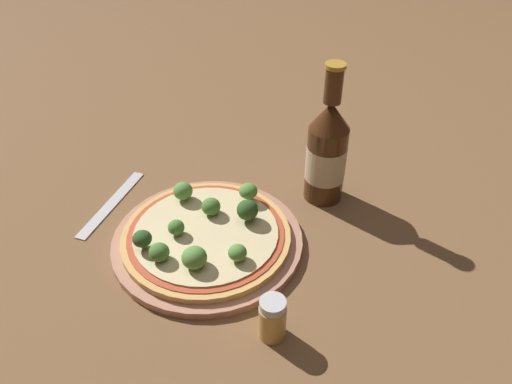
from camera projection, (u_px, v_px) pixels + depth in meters
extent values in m
plane|color=brown|center=(215.00, 236.00, 0.74)|extent=(3.00, 3.00, 0.00)
cylinder|color=tan|center=(208.00, 241.00, 0.73)|extent=(0.28, 0.28, 0.01)
cylinder|color=tan|center=(206.00, 236.00, 0.72)|extent=(0.24, 0.24, 0.01)
cylinder|color=#B74728|center=(205.00, 233.00, 0.71)|extent=(0.23, 0.23, 0.00)
cylinder|color=beige|center=(205.00, 232.00, 0.71)|extent=(0.21, 0.21, 0.00)
cylinder|color=#89A866|center=(184.00, 197.00, 0.77)|extent=(0.01, 0.01, 0.01)
ellipsoid|color=#568E3D|center=(183.00, 191.00, 0.76)|extent=(0.03, 0.03, 0.03)
cylinder|color=#89A866|center=(248.00, 197.00, 0.77)|extent=(0.01, 0.01, 0.01)
ellipsoid|color=#568E3D|center=(248.00, 191.00, 0.76)|extent=(0.03, 0.03, 0.02)
cylinder|color=#89A866|center=(177.00, 232.00, 0.71)|extent=(0.01, 0.01, 0.01)
ellipsoid|color=#477A33|center=(176.00, 227.00, 0.70)|extent=(0.02, 0.02, 0.02)
cylinder|color=#89A866|center=(160.00, 257.00, 0.67)|extent=(0.01, 0.01, 0.01)
ellipsoid|color=#477A33|center=(159.00, 252.00, 0.66)|extent=(0.03, 0.03, 0.02)
cylinder|color=#89A866|center=(248.00, 217.00, 0.73)|extent=(0.01, 0.01, 0.01)
ellipsoid|color=#2D5123|center=(247.00, 210.00, 0.72)|extent=(0.03, 0.03, 0.03)
cylinder|color=#89A866|center=(195.00, 264.00, 0.66)|extent=(0.01, 0.01, 0.01)
ellipsoid|color=#568E3D|center=(194.00, 258.00, 0.65)|extent=(0.03, 0.03, 0.03)
cylinder|color=#89A866|center=(211.00, 212.00, 0.74)|extent=(0.01, 0.01, 0.01)
ellipsoid|color=#477A33|center=(211.00, 206.00, 0.73)|extent=(0.03, 0.03, 0.03)
cylinder|color=#89A866|center=(143.00, 245.00, 0.68)|extent=(0.01, 0.01, 0.01)
ellipsoid|color=#2D5123|center=(142.00, 239.00, 0.68)|extent=(0.03, 0.03, 0.02)
cylinder|color=#89A866|center=(238.00, 258.00, 0.67)|extent=(0.01, 0.01, 0.01)
ellipsoid|color=#568E3D|center=(237.00, 252.00, 0.66)|extent=(0.03, 0.03, 0.02)
cylinder|color=#472814|center=(326.00, 163.00, 0.78)|extent=(0.06, 0.06, 0.13)
cylinder|color=#C6B793|center=(326.00, 162.00, 0.78)|extent=(0.06, 0.06, 0.06)
cone|color=#472814|center=(331.00, 116.00, 0.73)|extent=(0.06, 0.06, 0.04)
cylinder|color=#472814|center=(334.00, 85.00, 0.70)|extent=(0.03, 0.03, 0.05)
cylinder|color=#B7892D|center=(336.00, 66.00, 0.68)|extent=(0.03, 0.03, 0.01)
cylinder|color=tan|center=(272.00, 321.00, 0.59)|extent=(0.03, 0.03, 0.05)
cylinder|color=silver|center=(273.00, 305.00, 0.57)|extent=(0.03, 0.03, 0.01)
cube|color=silver|center=(112.00, 203.00, 0.80)|extent=(0.05, 0.18, 0.00)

